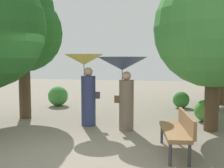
# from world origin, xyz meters

# --- Properties ---
(ground_plane) EXTENTS (40.00, 40.00, 0.00)m
(ground_plane) POSITION_xyz_m (0.00, 0.00, 0.00)
(ground_plane) COLOR gray
(person_left) EXTENTS (1.13, 1.13, 2.07)m
(person_left) POSITION_xyz_m (-0.66, 2.32, 1.45)
(person_left) COLOR navy
(person_left) RESTS_ON ground
(person_right) EXTENTS (1.34, 1.34, 1.99)m
(person_right) POSITION_xyz_m (0.50, 2.03, 1.53)
(person_right) COLOR #6B5B4C
(person_right) RESTS_ON ground
(park_bench) EXTENTS (0.72, 1.56, 0.83)m
(park_bench) POSITION_xyz_m (1.94, 0.47, 0.51)
(park_bench) COLOR #38383D
(park_bench) RESTS_ON ground
(tree_near_left) EXTENTS (2.51, 2.51, 4.53)m
(tree_near_left) POSITION_xyz_m (-2.93, 2.80, 3.01)
(tree_near_left) COLOR #4C3823
(tree_near_left) RESTS_ON ground
(tree_near_right) EXTENTS (3.16, 3.16, 4.75)m
(tree_near_right) POSITION_xyz_m (2.82, 2.50, 2.99)
(tree_near_right) COLOR #4C3823
(tree_near_right) RESTS_ON ground
(tree_mid_right) EXTENTS (3.66, 3.66, 5.57)m
(tree_mid_right) POSITION_xyz_m (3.29, 5.61, 3.52)
(tree_mid_right) COLOR brown
(tree_mid_right) RESTS_ON ground
(tree_far_back) EXTENTS (3.78, 3.78, 5.62)m
(tree_far_back) POSITION_xyz_m (3.75, 7.24, 3.52)
(tree_far_back) COLOR #4C3823
(tree_far_back) RESTS_ON ground
(bush_path_left) EXTENTS (0.65, 0.65, 0.65)m
(bush_path_left) POSITION_xyz_m (2.11, 5.94, 0.33)
(bush_path_left) COLOR #387F33
(bush_path_left) RESTS_ON ground
(bush_path_right) EXTENTS (0.83, 0.83, 0.83)m
(bush_path_right) POSITION_xyz_m (-2.89, 5.25, 0.41)
(bush_path_right) COLOR #428C3D
(bush_path_right) RESTS_ON ground
(bush_behind_bench) EXTENTS (0.67, 0.67, 0.67)m
(bush_behind_bench) POSITION_xyz_m (2.79, 3.62, 0.34)
(bush_behind_bench) COLOR #4C9338
(bush_behind_bench) RESTS_ON ground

